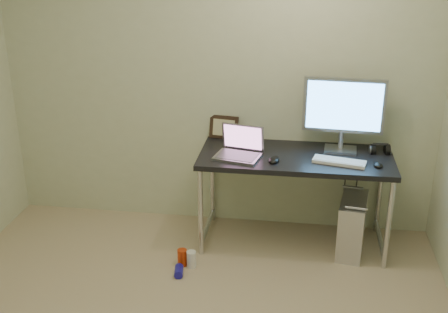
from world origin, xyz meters
TOP-DOWN VIEW (x-y plane):
  - wall_back at (0.00, 1.75)m, footprint 3.50×0.02m
  - desk at (0.65, 1.43)m, footprint 1.46×0.64m
  - tower_computer at (1.10, 1.36)m, footprint 0.25×0.45m
  - cable_a at (1.05, 1.70)m, footprint 0.01×0.16m
  - cable_b at (1.14, 1.68)m, footprint 0.02×0.11m
  - can_red at (-0.15, 0.97)m, footprint 0.09×0.09m
  - can_white at (-0.08, 0.96)m, footprint 0.10×0.10m
  - can_blue at (-0.15, 0.84)m, footprint 0.08×0.12m
  - laptop at (0.23, 1.36)m, footprint 0.38×0.33m
  - monitor at (0.99, 1.58)m, footprint 0.61×0.19m
  - keyboard at (0.97, 1.32)m, footprint 0.40×0.20m
  - mouse_right at (1.24, 1.30)m, footprint 0.07×0.11m
  - mouse_left at (0.49, 1.28)m, footprint 0.09×0.13m
  - headphones at (1.28, 1.57)m, footprint 0.15×0.09m
  - picture_frame at (0.05, 1.73)m, footprint 0.25×0.10m
  - webcam at (0.30, 1.69)m, footprint 0.04×0.03m

SIDE VIEW (x-z plane):
  - can_blue at x=-0.15m, z-range 0.00..0.06m
  - can_white at x=-0.08m, z-range 0.00..0.13m
  - can_red at x=-0.15m, z-range 0.00..0.13m
  - tower_computer at x=1.10m, z-range -0.01..0.46m
  - cable_b at x=1.14m, z-range 0.02..0.74m
  - cable_a at x=1.05m, z-range 0.06..0.74m
  - desk at x=0.65m, z-range 0.29..1.04m
  - keyboard at x=0.97m, z-range 0.75..0.77m
  - mouse_right at x=1.24m, z-range 0.75..0.78m
  - mouse_left at x=0.49m, z-range 0.75..0.79m
  - headphones at x=1.28m, z-range 0.73..0.83m
  - laptop at x=0.23m, z-range 0.69..0.92m
  - webcam at x=0.30m, z-range 0.78..0.89m
  - picture_frame at x=0.05m, z-range 0.75..0.94m
  - monitor at x=0.99m, z-range 0.80..1.37m
  - wall_back at x=0.00m, z-range 0.00..2.50m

